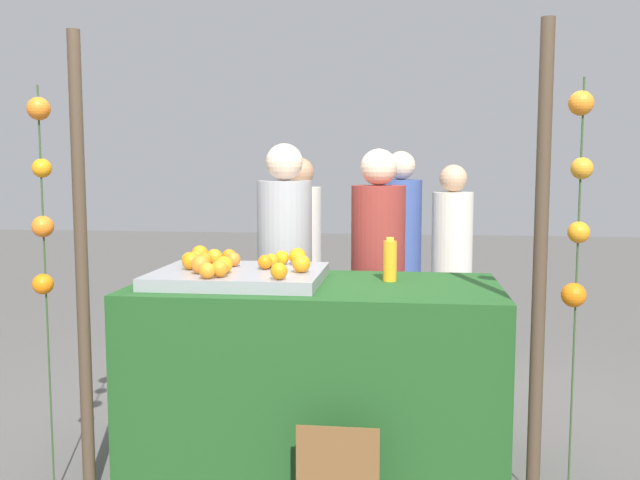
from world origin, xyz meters
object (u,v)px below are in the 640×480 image
object	(u,v)px
chalkboard_sign	(338,476)
vendor_right	(378,292)
juice_bottle	(390,261)
vendor_left	(285,289)
stall_counter	(316,373)
orange_1	(214,257)
orange_0	(297,256)

from	to	relation	value
chalkboard_sign	vendor_right	size ratio (longest dim) A/B	0.27
juice_bottle	vendor_right	xyz separation A→B (m)	(-0.09, 0.62, -0.28)
vendor_left	vendor_right	size ratio (longest dim) A/B	1.02
vendor_right	chalkboard_sign	bearing A→B (deg)	-94.45
stall_counter	vendor_right	world-z (taller)	vendor_right
vendor_left	vendor_right	bearing A→B (deg)	4.42
orange_1	chalkboard_sign	distance (m)	1.32
vendor_right	stall_counter	bearing A→B (deg)	-110.27
vendor_left	vendor_right	distance (m)	0.55
chalkboard_sign	orange_1	bearing A→B (deg)	133.99
juice_bottle	vendor_right	world-z (taller)	vendor_right
stall_counter	chalkboard_sign	size ratio (longest dim) A/B	4.15
chalkboard_sign	vendor_left	xyz separation A→B (m)	(-0.45, 1.30, 0.55)
orange_1	juice_bottle	xyz separation A→B (m)	(0.91, -0.03, 0.00)
orange_0	orange_1	world-z (taller)	orange_0
juice_bottle	vendor_right	size ratio (longest dim) A/B	0.14
juice_bottle	chalkboard_sign	xyz separation A→B (m)	(-0.19, -0.72, -0.81)
orange_0	vendor_left	distance (m)	0.56
chalkboard_sign	vendor_right	bearing A→B (deg)	85.55
stall_counter	orange_1	xyz separation A→B (m)	(-0.56, 0.15, 0.56)
stall_counter	vendor_right	size ratio (longest dim) A/B	1.13
orange_1	chalkboard_sign	world-z (taller)	orange_1
vendor_right	juice_bottle	bearing A→B (deg)	-82.22
vendor_left	vendor_right	xyz separation A→B (m)	(0.55, 0.04, -0.01)
stall_counter	vendor_right	bearing A→B (deg)	69.73
chalkboard_sign	vendor_right	distance (m)	1.45
orange_1	vendor_right	world-z (taller)	vendor_right
chalkboard_sign	vendor_left	distance (m)	1.48
vendor_left	stall_counter	bearing A→B (deg)	-68.09
orange_1	vendor_right	bearing A→B (deg)	35.39
orange_1	vendor_left	size ratio (longest dim) A/B	0.05
orange_0	orange_1	distance (m)	0.43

